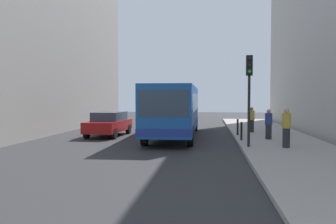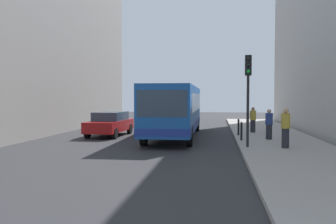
# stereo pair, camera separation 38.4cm
# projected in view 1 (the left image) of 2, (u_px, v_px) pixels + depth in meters

# --- Properties ---
(ground_plane) EXTENTS (80.00, 80.00, 0.00)m
(ground_plane) POSITION_uv_depth(u_px,v_px,m) (173.00, 145.00, 17.37)
(ground_plane) COLOR #2D2D30
(sidewalk) EXTENTS (4.40, 40.00, 0.15)m
(sidewalk) POSITION_uv_depth(u_px,v_px,m) (286.00, 146.00, 16.74)
(sidewalk) COLOR #9E9991
(sidewalk) RESTS_ON ground
(building_left) EXTENTS (7.00, 32.00, 15.31)m
(building_left) POSITION_uv_depth(u_px,v_px,m) (0.00, 14.00, 22.37)
(building_left) COLOR gray
(building_left) RESTS_ON ground
(bus) EXTENTS (2.61, 11.04, 3.00)m
(bus) POSITION_uv_depth(u_px,v_px,m) (175.00, 108.00, 21.10)
(bus) COLOR #19519E
(bus) RESTS_ON ground
(car_beside_bus) EXTENTS (2.01, 4.47, 1.48)m
(car_beside_bus) POSITION_uv_depth(u_px,v_px,m) (109.00, 123.00, 21.64)
(car_beside_bus) COLOR maroon
(car_beside_bus) RESTS_ON ground
(traffic_light) EXTENTS (0.28, 0.33, 4.10)m
(traffic_light) POSITION_uv_depth(u_px,v_px,m) (249.00, 83.00, 15.75)
(traffic_light) COLOR black
(traffic_light) RESTS_ON sidewalk
(bollard_near) EXTENTS (0.11, 0.11, 0.95)m
(bollard_near) POSITION_uv_depth(u_px,v_px,m) (241.00, 131.00, 18.31)
(bollard_near) COLOR black
(bollard_near) RESTS_ON sidewalk
(bollard_mid) EXTENTS (0.11, 0.11, 0.95)m
(bollard_mid) POSITION_uv_depth(u_px,v_px,m) (238.00, 127.00, 20.79)
(bollard_mid) COLOR black
(bollard_mid) RESTS_ON sidewalk
(pedestrian_near_signal) EXTENTS (0.38, 0.38, 1.77)m
(pedestrian_near_signal) POSITION_uv_depth(u_px,v_px,m) (286.00, 128.00, 15.56)
(pedestrian_near_signal) COLOR #26262D
(pedestrian_near_signal) RESTS_ON sidewalk
(pedestrian_mid_sidewalk) EXTENTS (0.38, 0.38, 1.60)m
(pedestrian_mid_sidewalk) POSITION_uv_depth(u_px,v_px,m) (269.00, 124.00, 18.75)
(pedestrian_mid_sidewalk) COLOR #26262D
(pedestrian_mid_sidewalk) RESTS_ON sidewalk
(pedestrian_far_sidewalk) EXTENTS (0.38, 0.38, 1.61)m
(pedestrian_far_sidewalk) POSITION_uv_depth(u_px,v_px,m) (251.00, 120.00, 22.53)
(pedestrian_far_sidewalk) COLOR #26262D
(pedestrian_far_sidewalk) RESTS_ON sidewalk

